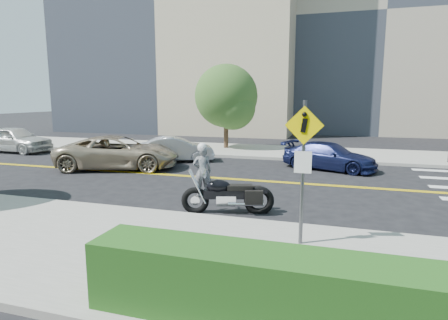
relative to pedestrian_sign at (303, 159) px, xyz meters
name	(u,v)px	position (x,y,z in m)	size (l,w,h in m)	color
ground_plane	(211,178)	(-4.20, 6.31, -1.96)	(120.00, 120.00, 0.00)	black
sidewalk_near	(96,245)	(-4.20, -1.19, -1.89)	(60.00, 5.00, 0.15)	#9E9B91
sidewalk_far	(252,151)	(-4.20, 13.81, -1.89)	(60.00, 5.00, 0.15)	#9E9B91
building_left	(187,2)	(-14.20, 28.31, 10.54)	(22.00, 14.00, 25.00)	tan
building_mid	(379,25)	(3.80, 32.31, 8.04)	(18.00, 14.00, 20.00)	#A39984
hedge	(428,312)	(1.80, -2.99, -1.31)	(9.00, 0.90, 1.00)	#235619
pedestrian_sign	(303,159)	(0.00, 0.00, 0.00)	(0.78, 0.08, 3.00)	#4C4C51
motorcyclist	(202,170)	(-3.49, 3.46, -1.08)	(0.73, 0.65, 1.78)	#BBBCC0
motorcycle	(228,186)	(-2.20, 2.06, -1.20)	(2.49, 0.76, 1.52)	black
suv	(119,152)	(-8.83, 6.93, -1.21)	(2.48, 5.39, 1.50)	tan
parked_car_white	(15,139)	(-17.60, 9.67, -1.19)	(1.81, 4.51, 1.54)	silver
parked_car_silver	(176,149)	(-7.15, 9.43, -1.33)	(1.33, 3.82, 1.26)	#A7A8AF
parked_car_blue	(329,156)	(0.30, 9.55, -1.36)	(1.70, 4.17, 1.21)	#1A214E
tree_far_a	(226,96)	(-5.94, 14.20, 1.32)	(3.80, 3.80, 5.19)	#382619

